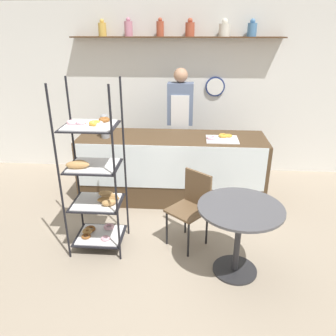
{
  "coord_description": "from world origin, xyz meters",
  "views": [
    {
      "loc": [
        0.25,
        -3.12,
        2.32
      ],
      "look_at": [
        0.0,
        0.41,
        0.79
      ],
      "focal_mm": 35.0,
      "sensor_mm": 36.0,
      "label": 1
    }
  ],
  "objects": [
    {
      "name": "ground_plane",
      "position": [
        0.0,
        0.0,
        0.0
      ],
      "size": [
        14.0,
        14.0,
        0.0
      ],
      "primitive_type": "plane",
      "color": "gray"
    },
    {
      "name": "donut_tray_counter",
      "position": [
        0.67,
        1.12,
        0.95
      ],
      "size": [
        0.42,
        0.35,
        0.05
      ],
      "color": "silver",
      "rests_on": "display_counter"
    },
    {
      "name": "pastry_rack",
      "position": [
        -0.74,
        -0.04,
        0.79
      ],
      "size": [
        0.58,
        0.5,
        1.87
      ],
      "color": "black",
      "rests_on": "ground_plane"
    },
    {
      "name": "back_wall",
      "position": [
        0.0,
        2.32,
        1.37
      ],
      "size": [
        10.0,
        0.3,
        2.7
      ],
      "color": "white",
      "rests_on": "ground_plane"
    },
    {
      "name": "cafe_table",
      "position": [
        0.75,
        -0.38,
        0.58
      ],
      "size": [
        0.82,
        0.82,
        0.76
      ],
      "color": "#262628",
      "rests_on": "ground_plane"
    },
    {
      "name": "person_worker",
      "position": [
        0.09,
        1.78,
        0.99
      ],
      "size": [
        0.38,
        0.23,
        1.79
      ],
      "color": "#282833",
      "rests_on": "ground_plane"
    },
    {
      "name": "coffee_carafe",
      "position": [
        -0.9,
        1.08,
        1.09
      ],
      "size": [
        0.12,
        0.12,
        0.32
      ],
      "color": "gray",
      "rests_on": "display_counter"
    },
    {
      "name": "cafe_chair",
      "position": [
        0.3,
        0.11,
        0.52
      ],
      "size": [
        0.54,
        0.54,
        0.86
      ],
      "rotation": [
        0.0,
        0.0,
        5.59
      ],
      "color": "black",
      "rests_on": "ground_plane"
    },
    {
      "name": "display_counter",
      "position": [
        0.0,
        1.18,
        0.47
      ],
      "size": [
        2.58,
        0.77,
        0.93
      ],
      "color": "#4C3823",
      "rests_on": "ground_plane"
    }
  ]
}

